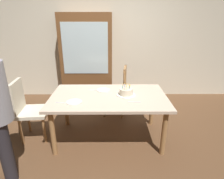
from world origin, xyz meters
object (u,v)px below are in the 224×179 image
at_px(plate_near_celebrant, 74,102).
at_px(plate_far_side, 103,90).
at_px(dining_table, 109,101).
at_px(birthday_cake, 126,92).
at_px(chair_upholstered, 27,107).
at_px(china_cabinet, 87,59).
at_px(chair_spindle_back, 116,92).

distance_m(plate_near_celebrant, plate_far_side, 0.59).
distance_m(dining_table, birthday_cake, 0.29).
height_order(plate_near_celebrant, chair_upholstered, chair_upholstered).
xyz_separation_m(dining_table, plate_far_side, (-0.09, 0.22, 0.09)).
xyz_separation_m(plate_near_celebrant, china_cabinet, (-0.02, 1.78, 0.22)).
bearing_deg(chair_spindle_back, plate_near_celebrant, -119.81).
relative_size(plate_near_celebrant, chair_spindle_back, 0.23).
bearing_deg(chair_upholstered, chair_spindle_back, 30.37).
xyz_separation_m(dining_table, chair_spindle_back, (0.13, 0.82, -0.18)).
bearing_deg(plate_near_celebrant, chair_spindle_back, 60.19).
distance_m(plate_far_side, chair_upholstered, 1.19).
distance_m(plate_near_celebrant, china_cabinet, 1.80).
relative_size(chair_upholstered, china_cabinet, 0.50).
height_order(birthday_cake, china_cabinet, china_cabinet).
bearing_deg(plate_near_celebrant, plate_far_side, 49.48).
relative_size(chair_spindle_back, chair_upholstered, 1.00).
distance_m(plate_near_celebrant, chair_spindle_back, 1.23).
bearing_deg(chair_upholstered, birthday_cake, 0.28).
bearing_deg(chair_spindle_back, plate_far_side, -109.73).
distance_m(plate_far_side, chair_spindle_back, 0.68).
height_order(birthday_cake, plate_near_celebrant, birthday_cake).
height_order(plate_far_side, chair_upholstered, chair_upholstered).
relative_size(birthday_cake, china_cabinet, 0.15).
relative_size(plate_near_celebrant, chair_upholstered, 0.23).
bearing_deg(china_cabinet, plate_far_side, -72.96).
height_order(chair_spindle_back, china_cabinet, china_cabinet).
height_order(birthday_cake, chair_upholstered, chair_upholstered).
distance_m(chair_spindle_back, china_cabinet, 1.09).
distance_m(birthday_cake, plate_near_celebrant, 0.77).
height_order(plate_near_celebrant, china_cabinet, china_cabinet).
bearing_deg(birthday_cake, china_cabinet, 116.08).
relative_size(chair_spindle_back, china_cabinet, 0.50).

